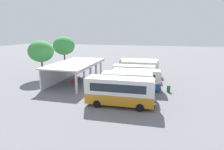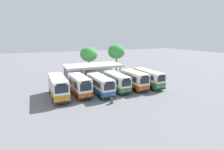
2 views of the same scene
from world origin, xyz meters
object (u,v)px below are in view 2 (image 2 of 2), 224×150
object	(u,v)px
city_bus_middle_cream	(100,84)
waiting_chair_second_from_end	(88,78)
litter_bin_apron	(112,100)
city_bus_far_end_green	(148,78)
waiting_chair_middle_seat	(90,77)
city_bus_second_in_row	(79,85)
city_bus_fifth_blue	(134,79)
waiting_chair_fifth_seat	(95,77)
city_bus_fourth_amber	(116,81)
waiting_chair_far_end_seat	(97,77)
waiting_chair_fourth_seat	(93,77)
waiting_chair_end_by_column	(85,78)
city_bus_nearest_orange	(58,86)

from	to	relation	value
city_bus_middle_cream	waiting_chair_second_from_end	distance (m)	10.43
litter_bin_apron	city_bus_middle_cream	bearing A→B (deg)	91.13
city_bus_far_end_green	waiting_chair_middle_seat	world-z (taller)	city_bus_far_end_green
city_bus_second_in_row	city_bus_fifth_blue	xyz separation A→B (m)	(10.19, -0.41, 0.00)
city_bus_fifth_blue	waiting_chair_fifth_seat	world-z (taller)	city_bus_fifth_blue
city_bus_fourth_amber	waiting_chair_far_end_seat	world-z (taller)	city_bus_fourth_amber
litter_bin_apron	city_bus_second_in_row	bearing A→B (deg)	122.33
waiting_chair_fourth_seat	city_bus_fifth_blue	bearing A→B (deg)	-63.29
city_bus_fourth_amber	city_bus_fifth_blue	size ratio (longest dim) A/B	1.08
waiting_chair_end_by_column	waiting_chair_second_from_end	world-z (taller)	same
city_bus_fifth_blue	city_bus_far_end_green	bearing A→B (deg)	5.93
waiting_chair_far_end_seat	litter_bin_apron	bearing A→B (deg)	-100.40
city_bus_middle_cream	waiting_chair_end_by_column	distance (m)	10.34
city_bus_nearest_orange	city_bus_middle_cream	world-z (taller)	city_bus_nearest_orange
waiting_chair_middle_seat	waiting_chair_second_from_end	bearing A→B (deg)	176.64
waiting_chair_end_by_column	litter_bin_apron	xyz separation A→B (m)	(0.04, -15.06, -0.07)
city_bus_second_in_row	waiting_chair_end_by_column	xyz separation A→B (m)	(3.45, 9.55, -1.29)
city_bus_second_in_row	waiting_chair_second_from_end	world-z (taller)	city_bus_second_in_row
waiting_chair_fourth_seat	waiting_chair_end_by_column	bearing A→B (deg)	-177.20
city_bus_middle_cream	waiting_chair_fourth_seat	world-z (taller)	city_bus_middle_cream
waiting_chair_end_by_column	litter_bin_apron	distance (m)	15.06
city_bus_middle_cream	waiting_chair_fourth_seat	bearing A→B (deg)	80.45
waiting_chair_second_from_end	city_bus_far_end_green	bearing A→B (deg)	-45.30
city_bus_fifth_blue	waiting_chair_far_end_seat	size ratio (longest dim) A/B	7.78
city_bus_second_in_row	waiting_chair_far_end_seat	distance (m)	11.53
city_bus_nearest_orange	waiting_chair_middle_seat	bearing A→B (deg)	49.54
waiting_chair_second_from_end	waiting_chair_fifth_seat	xyz separation A→B (m)	(1.69, -0.01, 0.00)
city_bus_second_in_row	waiting_chair_fifth_seat	world-z (taller)	city_bus_second_in_row
waiting_chair_middle_seat	waiting_chair_far_end_seat	xyz separation A→B (m)	(1.69, 0.01, 0.00)
city_bus_second_in_row	city_bus_middle_cream	distance (m)	3.48
waiting_chair_second_from_end	litter_bin_apron	size ratio (longest dim) A/B	0.96
city_bus_nearest_orange	waiting_chair_middle_seat	size ratio (longest dim) A/B	9.42
waiting_chair_second_from_end	waiting_chair_fifth_seat	distance (m)	1.69
city_bus_nearest_orange	waiting_chair_end_by_column	size ratio (longest dim) A/B	9.42
city_bus_far_end_green	waiting_chair_middle_seat	bearing A→B (deg)	133.06
city_bus_far_end_green	waiting_chair_fourth_seat	size ratio (longest dim) A/B	9.10
waiting_chair_fifth_seat	waiting_chair_far_end_seat	size ratio (longest dim) A/B	1.00
city_bus_far_end_green	waiting_chair_end_by_column	size ratio (longest dim) A/B	9.10
waiting_chair_far_end_seat	litter_bin_apron	world-z (taller)	litter_bin_apron
city_bus_second_in_row	waiting_chair_far_end_seat	bearing A→B (deg)	56.86
city_bus_middle_cream	waiting_chair_middle_seat	size ratio (longest dim) A/B	8.63
city_bus_fifth_blue	waiting_chair_fifth_seat	size ratio (longest dim) A/B	7.78
litter_bin_apron	city_bus_fifth_blue	bearing A→B (deg)	37.30
city_bus_fifth_blue	waiting_chair_end_by_column	bearing A→B (deg)	124.10
city_bus_fourth_amber	waiting_chair_fifth_seat	xyz separation A→B (m)	(-1.09, 9.56, -1.19)
city_bus_middle_cream	waiting_chair_middle_seat	world-z (taller)	city_bus_middle_cream
city_bus_fourth_amber	waiting_chair_fourth_seat	xyz separation A→B (m)	(-1.66, 9.58, -1.19)
city_bus_fourth_amber	waiting_chair_end_by_column	bearing A→B (deg)	109.41
city_bus_fifth_blue	waiting_chair_second_from_end	xyz separation A→B (m)	(-6.18, 10.03, -1.29)
city_bus_middle_cream	litter_bin_apron	distance (m)	4.95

